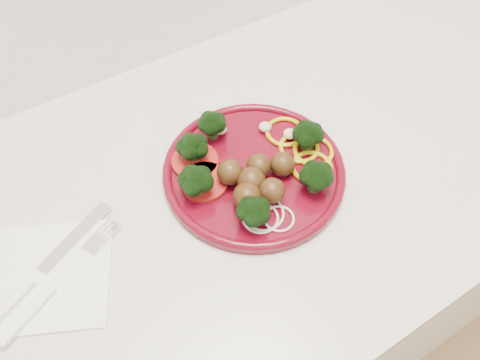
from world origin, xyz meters
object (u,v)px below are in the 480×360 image
plate (253,169)px  fork (42,299)px  napkin (50,275)px  knife (28,285)px

plate → fork: bearing=-175.8°
napkin → knife: knife is taller
napkin → fork: size_ratio=0.80×
plate → napkin: plate is taller
plate → knife: (-0.33, 0.00, -0.01)m
napkin → plate: bearing=-1.0°
napkin → fork: bearing=-121.6°
fork → knife: bearing=83.0°
knife → plate: bearing=-25.9°
fork → napkin: bearing=33.3°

